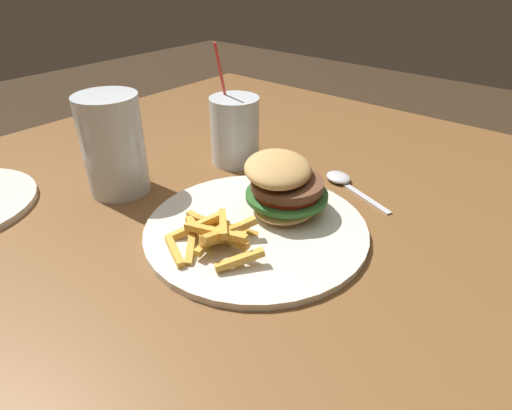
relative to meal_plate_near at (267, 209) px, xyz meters
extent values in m
cube|color=brown|center=(-0.07, 0.13, -0.04)|extent=(1.35, 1.01, 0.03)
cylinder|color=brown|center=(0.53, -0.30, -0.41)|extent=(0.08, 0.08, 0.70)
cylinder|color=brown|center=(0.53, 0.57, -0.41)|extent=(0.08, 0.08, 0.70)
cylinder|color=silver|center=(-0.02, 0.00, -0.02)|extent=(0.31, 0.31, 0.01)
ellipsoid|color=tan|center=(0.04, -0.01, 0.00)|extent=(0.13, 0.12, 0.02)
cylinder|color=#2D6628|center=(0.04, -0.01, 0.01)|extent=(0.14, 0.14, 0.01)
cylinder|color=red|center=(0.04, -0.01, 0.02)|extent=(0.12, 0.12, 0.01)
cylinder|color=brown|center=(0.04, -0.01, 0.03)|extent=(0.13, 0.13, 0.01)
ellipsoid|color=tan|center=(0.03, 0.01, 0.05)|extent=(0.13, 0.12, 0.04)
cube|color=gold|center=(-0.09, 0.01, 0.00)|extent=(0.07, 0.02, 0.01)
cube|color=gold|center=(-0.10, 0.04, 0.00)|extent=(0.03, 0.06, 0.01)
cube|color=gold|center=(-0.14, 0.04, -0.01)|extent=(0.03, 0.06, 0.01)
cube|color=gold|center=(-0.09, 0.05, 0.00)|extent=(0.07, 0.05, 0.03)
cube|color=gold|center=(-0.08, 0.00, 0.00)|extent=(0.02, 0.06, 0.02)
cube|color=gold|center=(-0.10, -0.04, 0.00)|extent=(0.06, 0.04, 0.02)
cube|color=gold|center=(-0.12, 0.03, -0.01)|extent=(0.06, 0.05, 0.02)
cube|color=gold|center=(-0.09, -0.01, 0.01)|extent=(0.09, 0.01, 0.03)
cube|color=gold|center=(-0.10, 0.00, 0.01)|extent=(0.03, 0.09, 0.02)
cube|color=gold|center=(-0.06, 0.02, -0.01)|extent=(0.05, 0.08, 0.03)
cube|color=gold|center=(-0.07, 0.00, 0.00)|extent=(0.07, 0.05, 0.03)
cube|color=gold|center=(-0.08, 0.01, 0.01)|extent=(0.06, 0.06, 0.02)
cube|color=gold|center=(-0.08, 0.00, 0.00)|extent=(0.01, 0.07, 0.01)
cube|color=gold|center=(-0.09, 0.00, 0.00)|extent=(0.06, 0.02, 0.03)
cube|color=gold|center=(-0.07, 0.05, -0.01)|extent=(0.01, 0.07, 0.01)
cylinder|color=silver|center=(-0.07, 0.25, 0.05)|extent=(0.10, 0.10, 0.16)
cylinder|color=gold|center=(-0.07, 0.25, 0.04)|extent=(0.08, 0.08, 0.14)
cylinder|color=silver|center=(0.13, 0.18, 0.03)|extent=(0.09, 0.09, 0.12)
cylinder|color=orange|center=(0.13, 0.18, 0.03)|extent=(0.08, 0.08, 0.10)
cylinder|color=red|center=(0.13, 0.20, 0.08)|extent=(0.04, 0.01, 0.21)
ellipsoid|color=silver|center=(0.18, -0.01, -0.02)|extent=(0.05, 0.06, 0.01)
cube|color=silver|center=(0.16, -0.07, -0.02)|extent=(0.05, 0.10, 0.00)
camera|label=1|loc=(-0.40, -0.32, 0.31)|focal=30.00mm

